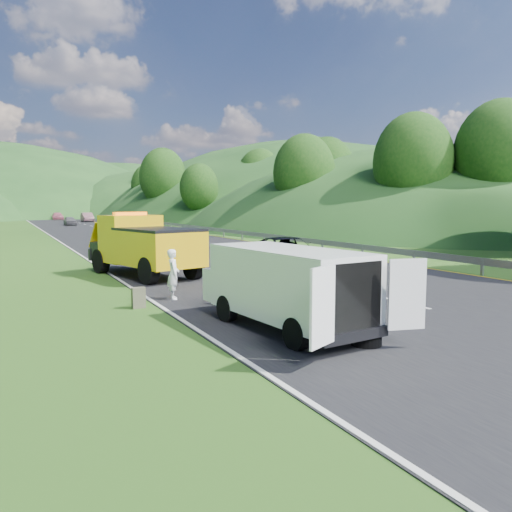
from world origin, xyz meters
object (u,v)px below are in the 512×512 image
worker (352,342)px  passing_suv (287,270)px  suitcase (139,298)px  child (229,305)px  tow_truck (144,245)px  white_van (284,284)px  woman (174,300)px  spare_tire (366,346)px

worker → passing_suv: bearing=35.6°
suitcase → passing_suv: 9.91m
child → suitcase: size_ratio=1.44×
tow_truck → suitcase: (-1.83, -6.43, -1.02)m
white_van → worker: bearing=-71.2°
child → suitcase: bearing=-171.2°
tow_truck → white_van: tow_truck is taller
woman → spare_tire: 7.29m
woman → child: bearing=-130.2°
child → spare_tire: size_ratio=1.35×
white_van → spare_tire: 2.50m
child → worker: size_ratio=0.57×
white_van → worker: size_ratio=3.72×
spare_tire → passing_suv: bearing=67.3°
worker → spare_tire: size_ratio=2.38×
worker → spare_tire: bearing=-105.3°
passing_suv → worker: bearing=-105.8°
tow_truck → woman: tow_truck is taller
tow_truck → suitcase: 6.76m
white_van → child: size_ratio=6.55×
white_van → passing_suv: white_van is taller
woman → passing_suv: woman is taller
child → spare_tire: child is taller
worker → suitcase: (-3.34, 5.82, 0.31)m
woman → spare_tire: woman is taller
child → spare_tire: (0.88, -5.36, 0.00)m
tow_truck → woman: 5.81m
woman → suitcase: bearing=133.4°
white_van → woman: bearing=98.6°
woman → suitcase: woman is taller
white_van → woman: (-1.25, 4.92, -1.13)m
child → passing_suv: 8.47m
white_van → spare_tire: bearing=-72.7°
spare_tire → worker: bearing=105.4°
suitcase → spare_tire: bearing=-60.9°
woman → child: (1.23, -1.61, 0.00)m
white_van → child: white_van is taller
white_van → child: bearing=84.6°
tow_truck → passing_suv: (6.46, -1.01, -1.33)m
tow_truck → spare_tire: bearing=-96.8°
suitcase → passing_suv: passing_suv is taller
worker → suitcase: 6.72m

